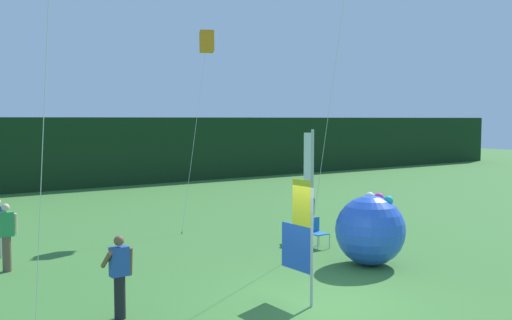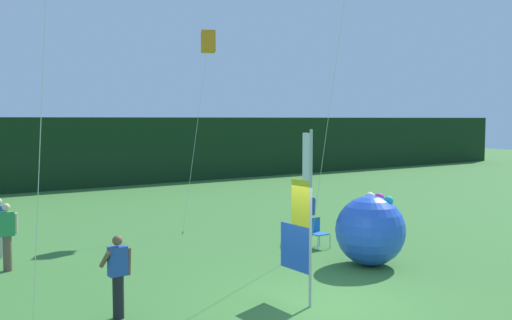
{
  "view_description": "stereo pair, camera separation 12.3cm",
  "coord_description": "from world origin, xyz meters",
  "px_view_note": "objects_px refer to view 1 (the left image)",
  "views": [
    {
      "loc": [
        -8.04,
        -9.1,
        3.91
      ],
      "look_at": [
        0.93,
        3.58,
        2.8
      ],
      "focal_mm": 40.69,
      "sensor_mm": 36.0,
      "label": 1
    },
    {
      "loc": [
        -7.94,
        -9.17,
        3.91
      ],
      "look_at": [
        0.93,
        3.58,
        2.8
      ],
      "focal_mm": 40.69,
      "sensor_mm": 36.0,
      "label": 2
    }
  ],
  "objects_px": {
    "person_mid_field": "(6,235)",
    "person_far_right": "(119,275)",
    "inflatable_balloon": "(370,230)",
    "kite_orange_box_0": "(207,42)",
    "person_near_banner": "(308,214)",
    "banner_flag": "(303,221)",
    "folding_chair": "(316,231)"
  },
  "relations": [
    {
      "from": "person_near_banner",
      "to": "inflatable_balloon",
      "type": "relative_size",
      "value": 0.83
    },
    {
      "from": "kite_orange_box_0",
      "to": "person_far_right",
      "type": "bearing_deg",
      "value": -129.5
    },
    {
      "from": "banner_flag",
      "to": "person_far_right",
      "type": "distance_m",
      "value": 3.88
    },
    {
      "from": "person_near_banner",
      "to": "person_mid_field",
      "type": "height_order",
      "value": "person_mid_field"
    },
    {
      "from": "banner_flag",
      "to": "folding_chair",
      "type": "bearing_deg",
      "value": 45.78
    },
    {
      "from": "person_mid_field",
      "to": "person_far_right",
      "type": "distance_m",
      "value": 5.11
    },
    {
      "from": "person_mid_field",
      "to": "person_far_right",
      "type": "bearing_deg",
      "value": -78.63
    },
    {
      "from": "folding_chair",
      "to": "kite_orange_box_0",
      "type": "relative_size",
      "value": 0.12
    },
    {
      "from": "person_far_right",
      "to": "inflatable_balloon",
      "type": "relative_size",
      "value": 0.86
    },
    {
      "from": "banner_flag",
      "to": "person_mid_field",
      "type": "bearing_deg",
      "value": 125.65
    },
    {
      "from": "inflatable_balloon",
      "to": "person_near_banner",
      "type": "bearing_deg",
      "value": 77.32
    },
    {
      "from": "kite_orange_box_0",
      "to": "banner_flag",
      "type": "bearing_deg",
      "value": -109.35
    },
    {
      "from": "person_far_right",
      "to": "kite_orange_box_0",
      "type": "height_order",
      "value": "kite_orange_box_0"
    },
    {
      "from": "person_near_banner",
      "to": "person_mid_field",
      "type": "distance_m",
      "value": 8.98
    },
    {
      "from": "person_mid_field",
      "to": "inflatable_balloon",
      "type": "height_order",
      "value": "inflatable_balloon"
    },
    {
      "from": "person_mid_field",
      "to": "folding_chair",
      "type": "bearing_deg",
      "value": -16.42
    },
    {
      "from": "banner_flag",
      "to": "person_near_banner",
      "type": "xyz_separation_m",
      "value": [
        4.32,
        4.92,
        -0.93
      ]
    },
    {
      "from": "person_far_right",
      "to": "inflatable_balloon",
      "type": "height_order",
      "value": "inflatable_balloon"
    },
    {
      "from": "folding_chair",
      "to": "person_near_banner",
      "type": "bearing_deg",
      "value": 62.15
    },
    {
      "from": "person_near_banner",
      "to": "person_far_right",
      "type": "height_order",
      "value": "person_far_right"
    },
    {
      "from": "banner_flag",
      "to": "kite_orange_box_0",
      "type": "distance_m",
      "value": 11.51
    },
    {
      "from": "person_mid_field",
      "to": "folding_chair",
      "type": "distance_m",
      "value": 8.69
    },
    {
      "from": "banner_flag",
      "to": "folding_chair",
      "type": "relative_size",
      "value": 4.15
    },
    {
      "from": "inflatable_balloon",
      "to": "folding_chair",
      "type": "xyz_separation_m",
      "value": [
        0.24,
        2.45,
        -0.43
      ]
    },
    {
      "from": "banner_flag",
      "to": "person_near_banner",
      "type": "relative_size",
      "value": 2.33
    },
    {
      "from": "banner_flag",
      "to": "person_far_right",
      "type": "relative_size",
      "value": 2.24
    },
    {
      "from": "person_mid_field",
      "to": "kite_orange_box_0",
      "type": "relative_size",
      "value": 0.24
    },
    {
      "from": "inflatable_balloon",
      "to": "folding_chair",
      "type": "distance_m",
      "value": 2.5
    },
    {
      "from": "banner_flag",
      "to": "folding_chair",
      "type": "xyz_separation_m",
      "value": [
        3.78,
        3.88,
        -1.26
      ]
    },
    {
      "from": "person_far_right",
      "to": "person_mid_field",
      "type": "bearing_deg",
      "value": 101.37
    },
    {
      "from": "folding_chair",
      "to": "kite_orange_box_0",
      "type": "height_order",
      "value": "kite_orange_box_0"
    },
    {
      "from": "person_mid_field",
      "to": "kite_orange_box_0",
      "type": "bearing_deg",
      "value": 23.31
    }
  ]
}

